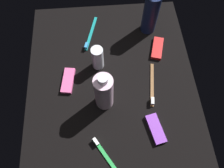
{
  "coord_description": "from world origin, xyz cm",
  "views": [
    {
      "loc": [
        -34.34,
        2.75,
        74.17
      ],
      "look_at": [
        0.0,
        0.0,
        3.0
      ],
      "focal_mm": 34.63,
      "sensor_mm": 36.0,
      "label": 1
    }
  ],
  "objects_px": {
    "snack_bar_red": "(157,48)",
    "snack_bar_purple": "(156,129)",
    "snack_bar_pink": "(68,81)",
    "lotion_bottle": "(151,13)",
    "deodorant_stick": "(98,58)",
    "bodywash_bottle": "(104,92)",
    "toothbrush_brown": "(152,86)",
    "toothbrush_green": "(107,158)",
    "toothbrush_teal": "(90,35)"
  },
  "relations": [
    {
      "from": "deodorant_stick",
      "to": "snack_bar_purple",
      "type": "relative_size",
      "value": 1.01
    },
    {
      "from": "snack_bar_pink",
      "to": "snack_bar_purple",
      "type": "distance_m",
      "value": 0.37
    },
    {
      "from": "snack_bar_purple",
      "to": "lotion_bottle",
      "type": "bearing_deg",
      "value": -17.4
    },
    {
      "from": "lotion_bottle",
      "to": "deodorant_stick",
      "type": "height_order",
      "value": "lotion_bottle"
    },
    {
      "from": "toothbrush_teal",
      "to": "snack_bar_purple",
      "type": "distance_m",
      "value": 0.47
    },
    {
      "from": "snack_bar_pink",
      "to": "bodywash_bottle",
      "type": "bearing_deg",
      "value": -116.47
    },
    {
      "from": "lotion_bottle",
      "to": "toothbrush_green",
      "type": "bearing_deg",
      "value": 158.0
    },
    {
      "from": "toothbrush_brown",
      "to": "snack_bar_pink",
      "type": "distance_m",
      "value": 0.32
    },
    {
      "from": "snack_bar_red",
      "to": "deodorant_stick",
      "type": "bearing_deg",
      "value": 119.58
    },
    {
      "from": "lotion_bottle",
      "to": "snack_bar_pink",
      "type": "height_order",
      "value": "lotion_bottle"
    },
    {
      "from": "deodorant_stick",
      "to": "snack_bar_pink",
      "type": "relative_size",
      "value": 1.01
    },
    {
      "from": "lotion_bottle",
      "to": "snack_bar_purple",
      "type": "bearing_deg",
      "value": 174.97
    },
    {
      "from": "deodorant_stick",
      "to": "toothbrush_green",
      "type": "distance_m",
      "value": 0.36
    },
    {
      "from": "toothbrush_green",
      "to": "snack_bar_purple",
      "type": "relative_size",
      "value": 1.53
    },
    {
      "from": "lotion_bottle",
      "to": "snack_bar_red",
      "type": "bearing_deg",
      "value": -167.68
    },
    {
      "from": "toothbrush_green",
      "to": "toothbrush_brown",
      "type": "bearing_deg",
      "value": -37.34
    },
    {
      "from": "snack_bar_red",
      "to": "snack_bar_purple",
      "type": "distance_m",
      "value": 0.34
    },
    {
      "from": "snack_bar_pink",
      "to": "lotion_bottle",
      "type": "bearing_deg",
      "value": -47.16
    },
    {
      "from": "snack_bar_purple",
      "to": "snack_bar_red",
      "type": "bearing_deg",
      "value": -23.13
    },
    {
      "from": "toothbrush_brown",
      "to": "snack_bar_red",
      "type": "relative_size",
      "value": 1.73
    },
    {
      "from": "bodywash_bottle",
      "to": "lotion_bottle",
      "type": "bearing_deg",
      "value": -32.57
    },
    {
      "from": "snack_bar_red",
      "to": "snack_bar_purple",
      "type": "xyz_separation_m",
      "value": [
        -0.33,
        0.06,
        0.0
      ]
    },
    {
      "from": "toothbrush_brown",
      "to": "toothbrush_teal",
      "type": "relative_size",
      "value": 1.02
    },
    {
      "from": "lotion_bottle",
      "to": "toothbrush_green",
      "type": "height_order",
      "value": "lotion_bottle"
    },
    {
      "from": "toothbrush_teal",
      "to": "snack_bar_red",
      "type": "relative_size",
      "value": 1.69
    },
    {
      "from": "toothbrush_green",
      "to": "bodywash_bottle",
      "type": "bearing_deg",
      "value": -1.11
    },
    {
      "from": "toothbrush_green",
      "to": "snack_bar_red",
      "type": "relative_size",
      "value": 1.53
    },
    {
      "from": "toothbrush_teal",
      "to": "snack_bar_red",
      "type": "bearing_deg",
      "value": -108.81
    },
    {
      "from": "bodywash_bottle",
      "to": "snack_bar_red",
      "type": "xyz_separation_m",
      "value": [
        0.21,
        -0.23,
        -0.08
      ]
    },
    {
      "from": "bodywash_bottle",
      "to": "toothbrush_green",
      "type": "bearing_deg",
      "value": 178.89
    },
    {
      "from": "toothbrush_teal",
      "to": "snack_bar_purple",
      "type": "height_order",
      "value": "toothbrush_teal"
    },
    {
      "from": "toothbrush_green",
      "to": "snack_bar_pink",
      "type": "distance_m",
      "value": 0.32
    },
    {
      "from": "lotion_bottle",
      "to": "snack_bar_red",
      "type": "distance_m",
      "value": 0.14
    },
    {
      "from": "toothbrush_teal",
      "to": "snack_bar_pink",
      "type": "relative_size",
      "value": 1.69
    },
    {
      "from": "lotion_bottle",
      "to": "snack_bar_pink",
      "type": "relative_size",
      "value": 2.0
    },
    {
      "from": "lotion_bottle",
      "to": "toothbrush_brown",
      "type": "relative_size",
      "value": 1.16
    },
    {
      "from": "deodorant_stick",
      "to": "snack_bar_red",
      "type": "xyz_separation_m",
      "value": [
        0.06,
        -0.25,
        -0.05
      ]
    },
    {
      "from": "toothbrush_teal",
      "to": "snack_bar_purple",
      "type": "relative_size",
      "value": 1.69
    },
    {
      "from": "bodywash_bottle",
      "to": "toothbrush_brown",
      "type": "distance_m",
      "value": 0.21
    },
    {
      "from": "toothbrush_teal",
      "to": "toothbrush_green",
      "type": "bearing_deg",
      "value": -175.8
    },
    {
      "from": "bodywash_bottle",
      "to": "snack_bar_purple",
      "type": "bearing_deg",
      "value": -124.6
    },
    {
      "from": "bodywash_bottle",
      "to": "snack_bar_red",
      "type": "distance_m",
      "value": 0.33
    },
    {
      "from": "toothbrush_green",
      "to": "toothbrush_teal",
      "type": "xyz_separation_m",
      "value": [
        0.51,
        0.04,
        0.0
      ]
    },
    {
      "from": "toothbrush_teal",
      "to": "snack_bar_purple",
      "type": "xyz_separation_m",
      "value": [
        -0.42,
        -0.21,
        0.0
      ]
    },
    {
      "from": "deodorant_stick",
      "to": "lotion_bottle",
      "type": "bearing_deg",
      "value": -53.08
    },
    {
      "from": "toothbrush_green",
      "to": "deodorant_stick",
      "type": "bearing_deg",
      "value": 1.77
    },
    {
      "from": "lotion_bottle",
      "to": "deodorant_stick",
      "type": "bearing_deg",
      "value": 126.92
    },
    {
      "from": "lotion_bottle",
      "to": "snack_bar_purple",
      "type": "height_order",
      "value": "lotion_bottle"
    },
    {
      "from": "deodorant_stick",
      "to": "snack_bar_pink",
      "type": "height_order",
      "value": "deodorant_stick"
    },
    {
      "from": "toothbrush_brown",
      "to": "snack_bar_purple",
      "type": "height_order",
      "value": "toothbrush_brown"
    }
  ]
}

